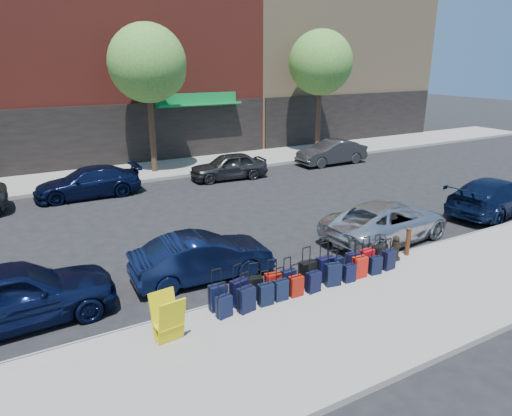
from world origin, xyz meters
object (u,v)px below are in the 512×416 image
tree_right (322,64)px  car_far_3 (332,152)px  suitcase_front_5 (307,273)px  car_near_3 (495,196)px  car_near_1 (202,257)px  fire_hydrant (395,248)px  car_near_0 (13,295)px  bollard (408,241)px  tree_center (150,66)px  display_rack (168,318)px  car_near_2 (387,221)px  car_far_1 (88,182)px  car_far_2 (229,166)px

tree_right → car_far_3: size_ratio=1.76×
suitcase_front_5 → car_near_3: car_near_3 is taller
car_near_1 → car_near_3: 11.99m
fire_hydrant → car_near_0: size_ratio=0.17×
suitcase_front_5 → car_far_3: car_far_3 is taller
tree_right → bollard: bearing=-117.7°
tree_center → display_rack: tree_center is taller
fire_hydrant → car_far_3: 13.38m
tree_center → car_far_3: bearing=-16.2°
car_near_2 → car_near_3: 5.60m
fire_hydrant → car_near_2: 1.91m
car_near_2 → car_far_1: 12.58m
display_rack → bollard: bearing=-1.3°
tree_center → bollard: bearing=-77.8°
bollard → car_near_1: 6.07m
tree_right → bollard: (-7.44, -14.19, -4.83)m
display_rack → car_near_3: bearing=2.3°
suitcase_front_5 → car_far_2: car_far_2 is taller
fire_hydrant → display_rack: size_ratio=0.71×
suitcase_front_5 → car_far_2: (3.36, 11.38, 0.18)m
suitcase_front_5 → car_near_1: bearing=134.9°
tree_right → bollard: size_ratio=8.70×
bollard → car_near_3: size_ratio=0.18×
tree_right → car_near_3: tree_right is taller
car_near_2 → fire_hydrant: bearing=137.1°
tree_right → car_far_2: size_ratio=1.90×
car_far_2 → display_rack: bearing=-26.2°
tree_right → bollard: 16.73m
bollard → car_far_2: (-0.33, 11.31, 0.07)m
suitcase_front_5 → car_near_2: size_ratio=0.22×
bollard → display_rack: size_ratio=0.83×
bollard → car_far_3: size_ratio=0.20×
bollard → tree_center: bearing=102.2°
display_rack → car_near_3: 13.97m
suitcase_front_5 → car_near_1: car_near_1 is taller
tree_right → car_far_1: bearing=-169.5°
bollard → display_rack: 7.64m
car_near_1 → tree_center: bearing=-9.7°
car_near_0 → car_near_3: 16.53m
car_near_0 → car_far_3: car_near_0 is taller
display_rack → car_far_1: 12.18m
fire_hydrant → car_far_2: car_far_2 is taller
tree_right → car_far_2: tree_right is taller
car_near_2 → car_far_1: bearing=31.2°
tree_right → car_far_2: (-7.76, -2.88, -4.76)m
car_near_2 → car_far_1: size_ratio=1.05×
tree_right → car_near_3: (-1.23, -12.76, -4.72)m
tree_center → car_near_1: bearing=-102.4°
tree_right → tree_center: bearing=180.0°
fire_hydrant → car_near_3: size_ratio=0.15×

